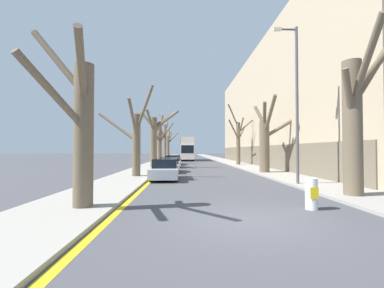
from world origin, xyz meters
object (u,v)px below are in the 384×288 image
object	(u,v)px
parked_car_0	(165,170)
traffic_bollard	(311,194)
double_decker_bus	(187,147)
street_tree_left_1	(135,140)
parked_car_2	(173,162)
street_tree_left_0	(80,126)
street_tree_left_3	(160,142)
lamp_post	(295,97)
street_tree_left_4	(165,140)
street_tree_right_0	(355,119)
street_tree_left_2	(155,138)
street_tree_left_5	(169,145)
parked_car_3	(174,160)
parked_car_1	(170,165)
street_tree_right_2	(238,140)
street_tree_right_1	(266,140)

from	to	relation	value
parked_car_0	traffic_bollard	xyz separation A→B (m)	(5.57, -8.98, -0.13)
double_decker_bus	parked_car_0	xyz separation A→B (m)	(-1.94, -32.40, -1.86)
street_tree_left_1	parked_car_2	xyz separation A→B (m)	(2.26, 11.02, -2.10)
street_tree_left_0	street_tree_left_3	world-z (taller)	street_tree_left_3
lamp_post	traffic_bollard	world-z (taller)	lamp_post
street_tree_left_4	parked_car_0	world-z (taller)	street_tree_left_4
street_tree_left_3	parked_car_2	world-z (taller)	street_tree_left_3
street_tree_right_0	street_tree_left_2	bearing A→B (deg)	119.72
street_tree_left_3	street_tree_left_5	xyz separation A→B (m)	(0.12, 20.18, -0.07)
double_decker_bus	parked_car_2	distance (m)	20.32
street_tree_left_1	parked_car_3	world-z (taller)	street_tree_left_1
street_tree_left_4	street_tree_left_5	size ratio (longest dim) A/B	1.38
street_tree_left_2	traffic_bollard	size ratio (longest dim) A/B	6.27
double_decker_bus	lamp_post	bearing A→B (deg)	-81.02
parked_car_2	parked_car_1	bearing A→B (deg)	-90.00
street_tree_left_5	double_decker_bus	size ratio (longest dim) A/B	0.63
street_tree_right_2	lamp_post	distance (m)	19.17
street_tree_left_3	street_tree_right_1	bearing A→B (deg)	-57.52
street_tree_left_2	street_tree_right_1	world-z (taller)	street_tree_left_2
street_tree_left_1	street_tree_right_0	xyz separation A→B (m)	(10.64, -8.35, 0.52)
street_tree_right_0	traffic_bollard	bearing A→B (deg)	-146.26
street_tree_left_5	parked_car_1	world-z (taller)	street_tree_left_5
street_tree_left_5	parked_car_3	size ratio (longest dim) A/B	1.43
street_tree_left_1	street_tree_left_0	bearing A→B (deg)	-89.39
street_tree_left_2	double_decker_bus	size ratio (longest dim) A/B	0.64
double_decker_bus	parked_car_1	xyz separation A→B (m)	(-1.94, -26.54, -1.89)
street_tree_left_2	street_tree_left_5	size ratio (longest dim) A/B	1.01
parked_car_3	street_tree_left_1	bearing A→B (deg)	-97.81
street_tree_right_0	parked_car_2	bearing A→B (deg)	113.40
street_tree_left_0	street_tree_right_2	distance (m)	26.90
street_tree_left_1	lamp_post	distance (m)	11.06
street_tree_right_0	lamp_post	world-z (taller)	lamp_post
parked_car_3	traffic_bollard	distance (m)	27.26
parked_car_2	double_decker_bus	bearing A→B (deg)	84.50
street_tree_right_1	lamp_post	size ratio (longest dim) A/B	0.71
parked_car_1	traffic_bollard	bearing A→B (deg)	-69.41
street_tree_left_5	street_tree_right_0	bearing A→B (deg)	-77.61
street_tree_left_5	traffic_bollard	size ratio (longest dim) A/B	6.23
street_tree_left_1	street_tree_left_3	distance (m)	19.53
street_tree_right_1	traffic_bollard	bearing A→B (deg)	-101.73
street_tree_left_4	street_tree_right_1	distance (m)	28.94
street_tree_left_0	parked_car_1	xyz separation A→B (m)	(2.15, 14.81, -2.15)
street_tree_left_5	double_decker_bus	bearing A→B (deg)	-64.25
parked_car_3	traffic_bollard	size ratio (longest dim) A/B	4.35
street_tree_left_1	parked_car_3	xyz separation A→B (m)	(2.26, 16.47, -2.11)
street_tree_right_1	street_tree_left_3	bearing A→B (deg)	122.48
street_tree_left_0	street_tree_right_0	bearing A→B (deg)	9.94
lamp_post	street_tree_left_5	bearing A→B (deg)	102.44
street_tree_left_5	street_tree_right_2	size ratio (longest dim) A/B	0.82
street_tree_left_3	parked_car_2	xyz separation A→B (m)	(2.30, -8.50, -2.59)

